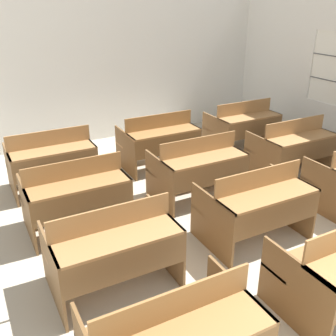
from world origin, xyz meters
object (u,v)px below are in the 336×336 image
bench_back_right (243,125)px  bench_back_center (159,140)px  bench_third_center (198,168)px  bench_back_left (52,160)px  wastepaper_bin (267,123)px  bench_second_center (256,205)px  bench_third_right (292,147)px  bench_third_left (76,194)px  bench_second_left (113,247)px

bench_back_right → bench_back_center: bearing=-179.6°
bench_third_center → bench_back_right: same height
bench_back_left → bench_back_center: bearing=-0.0°
wastepaper_bin → bench_back_left: bearing=-172.1°
bench_third_center → bench_back_left: (-1.80, 1.30, 0.00)m
bench_back_left → wastepaper_bin: bench_back_left is taller
bench_second_center → bench_third_right: (1.80, 1.26, 0.00)m
bench_second_center → bench_third_center: size_ratio=1.00×
bench_third_left → bench_back_right: (3.62, 1.29, 0.00)m
bench_third_left → bench_third_right: same height
bench_second_left → bench_third_left: bearing=90.4°
bench_second_left → bench_third_right: size_ratio=1.00×
bench_back_left → wastepaper_bin: bearing=7.9°
bench_second_center → bench_third_center: same height
bench_second_center → bench_back_left: (-1.84, 2.55, 0.00)m
bench_second_left → wastepaper_bin: size_ratio=3.82×
bench_third_right → bench_third_left: bearing=179.9°
bench_second_center → bench_third_right: bearing=35.0°
bench_second_center → bench_third_right: same height
bench_third_center → bench_second_center: bearing=-88.4°
bench_second_left → wastepaper_bin: (4.82, 3.24, -0.31)m
bench_back_left → bench_third_right: bearing=-19.6°
bench_third_left → bench_second_left: bearing=-89.6°
bench_second_left → bench_back_right: size_ratio=1.00×
bench_second_left → bench_third_left: same height
bench_second_center → bench_second_left: bearing=-179.4°
wastepaper_bin → bench_third_left: bearing=-158.0°
bench_second_left → wastepaper_bin: bearing=33.9°
bench_third_right → bench_back_center: bearing=144.5°
bench_second_center → bench_back_right: bearing=55.0°
bench_third_left → bench_back_center: size_ratio=1.00×
bench_third_right → wastepaper_bin: bench_third_right is taller
bench_third_left → wastepaper_bin: size_ratio=3.82×
bench_second_center → bench_third_left: bearing=145.3°
bench_third_center → bench_back_left: bearing=144.3°
bench_second_center → bench_third_center: 1.25m
bench_third_center → bench_back_right: (1.83, 1.31, 0.00)m
bench_second_center → wastepaper_bin: bearing=47.0°
bench_back_right → wastepaper_bin: 1.41m
bench_second_center → bench_back_right: size_ratio=1.00×
bench_third_right → wastepaper_bin: bearing=58.5°
bench_third_right → bench_back_right: size_ratio=1.00×
bench_second_left → bench_second_center: (1.82, 0.02, 0.00)m
bench_third_center → wastepaper_bin: (3.04, 1.97, -0.31)m
bench_third_left → bench_back_left: size_ratio=1.00×
bench_second_left → bench_back_left: bearing=90.5°
bench_second_left → bench_second_center: size_ratio=1.00×
bench_back_left → bench_second_left: bearing=-89.5°
bench_back_center → bench_back_left: bearing=180.0°
bench_back_left → bench_third_left: bearing=-89.5°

